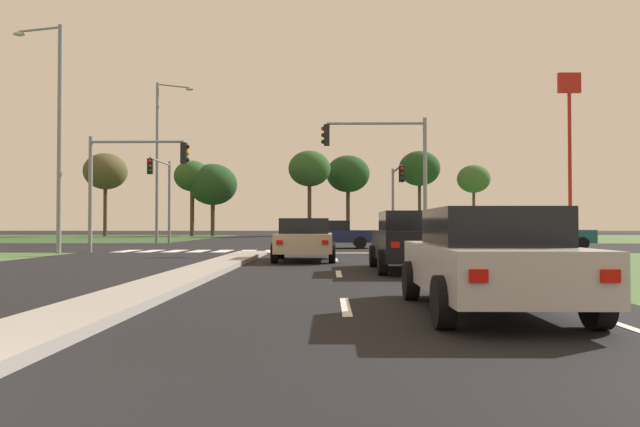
% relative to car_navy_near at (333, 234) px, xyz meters
% --- Properties ---
extents(ground_plane, '(200.00, 200.00, 0.00)m').
position_rel_car_navy_near_xyz_m(ground_plane, '(-3.46, 1.36, -0.76)').
color(ground_plane, black).
extents(grass_verge_far_left, '(35.00, 35.00, 0.01)m').
position_rel_car_navy_near_xyz_m(grass_verge_far_left, '(-28.96, 25.86, -0.76)').
color(grass_verge_far_left, '#2D4C28').
rests_on(grass_verge_far_left, ground).
extents(grass_verge_far_right, '(35.00, 35.00, 0.01)m').
position_rel_car_navy_near_xyz_m(grass_verge_far_right, '(22.04, 25.86, -0.76)').
color(grass_verge_far_right, '#476B38').
rests_on(grass_verge_far_right, ground).
extents(median_island_near, '(1.20, 22.00, 0.14)m').
position_rel_car_navy_near_xyz_m(median_island_near, '(-3.46, -17.64, -0.69)').
color(median_island_near, gray).
rests_on(median_island_near, ground).
extents(median_island_far, '(1.20, 36.00, 0.14)m').
position_rel_car_navy_near_xyz_m(median_island_far, '(-3.46, 26.36, -0.69)').
color(median_island_far, gray).
rests_on(median_island_far, ground).
extents(lane_dash_near, '(0.14, 2.00, 0.01)m').
position_rel_car_navy_near_xyz_m(lane_dash_near, '(0.04, -22.79, -0.76)').
color(lane_dash_near, silver).
rests_on(lane_dash_near, ground).
extents(lane_dash_second, '(0.14, 2.00, 0.01)m').
position_rel_car_navy_near_xyz_m(lane_dash_second, '(0.04, -16.79, -0.76)').
color(lane_dash_second, silver).
rests_on(lane_dash_second, ground).
extents(lane_dash_third, '(0.14, 2.00, 0.01)m').
position_rel_car_navy_near_xyz_m(lane_dash_third, '(0.04, -10.79, -0.76)').
color(lane_dash_third, silver).
rests_on(lane_dash_third, ground).
extents(edge_line_right, '(0.14, 24.00, 0.01)m').
position_rel_car_navy_near_xyz_m(edge_line_right, '(3.39, -16.64, -0.76)').
color(edge_line_right, silver).
rests_on(edge_line_right, ground).
extents(stop_bar_near, '(6.40, 0.50, 0.01)m').
position_rel_car_navy_near_xyz_m(stop_bar_near, '(0.34, -5.64, -0.76)').
color(stop_bar_near, silver).
rests_on(stop_bar_near, ground).
extents(crosswalk_bar_near, '(0.70, 2.80, 0.01)m').
position_rel_car_navy_near_xyz_m(crosswalk_bar_near, '(-9.86, -3.84, -0.76)').
color(crosswalk_bar_near, silver).
rests_on(crosswalk_bar_near, ground).
extents(crosswalk_bar_second, '(0.70, 2.80, 0.01)m').
position_rel_car_navy_near_xyz_m(crosswalk_bar_second, '(-8.71, -3.84, -0.76)').
color(crosswalk_bar_second, silver).
rests_on(crosswalk_bar_second, ground).
extents(crosswalk_bar_third, '(0.70, 2.80, 0.01)m').
position_rel_car_navy_near_xyz_m(crosswalk_bar_third, '(-7.56, -3.84, -0.76)').
color(crosswalk_bar_third, silver).
rests_on(crosswalk_bar_third, ground).
extents(crosswalk_bar_fourth, '(0.70, 2.80, 0.01)m').
position_rel_car_navy_near_xyz_m(crosswalk_bar_fourth, '(-6.41, -3.84, -0.76)').
color(crosswalk_bar_fourth, silver).
rests_on(crosswalk_bar_fourth, ground).
extents(crosswalk_bar_fifth, '(0.70, 2.80, 0.01)m').
position_rel_car_navy_near_xyz_m(crosswalk_bar_fifth, '(-5.26, -3.84, -0.76)').
color(crosswalk_bar_fifth, silver).
rests_on(crosswalk_bar_fifth, ground).
extents(crosswalk_bar_sixth, '(0.70, 2.80, 0.01)m').
position_rel_car_navy_near_xyz_m(crosswalk_bar_sixth, '(-4.11, -3.84, -0.76)').
color(crosswalk_bar_sixth, silver).
rests_on(crosswalk_bar_sixth, ground).
extents(crosswalk_bar_seventh, '(0.70, 2.80, 0.01)m').
position_rel_car_navy_near_xyz_m(crosswalk_bar_seventh, '(-2.96, -3.84, -0.76)').
color(crosswalk_bar_seventh, silver).
rests_on(crosswalk_bar_seventh, ground).
extents(car_navy_near, '(4.47, 1.98, 1.49)m').
position_rel_car_navy_near_xyz_m(car_navy_near, '(0.00, 0.00, 0.00)').
color(car_navy_near, '#161E47').
rests_on(car_navy_near, ground).
extents(car_beige_second, '(2.10, 4.18, 1.47)m').
position_rel_car_navy_near_xyz_m(car_beige_second, '(-1.04, -11.30, -0.01)').
color(car_beige_second, '#BCAD8E').
rests_on(car_beige_second, ground).
extents(car_teal_third, '(4.36, 2.01, 1.52)m').
position_rel_car_navy_near_xyz_m(car_teal_third, '(11.25, -0.86, 0.01)').
color(car_teal_third, '#19565B').
rests_on(car_teal_third, ground).
extents(car_silver_fourth, '(2.04, 4.35, 1.47)m').
position_rel_car_navy_near_xyz_m(car_silver_fourth, '(2.06, -23.34, -0.01)').
color(car_silver_fourth, '#B7B7BC').
rests_on(car_silver_fourth, ground).
extents(car_black_fifth, '(2.05, 4.64, 1.61)m').
position_rel_car_navy_near_xyz_m(car_black_fifth, '(2.03, -15.74, 0.06)').
color(car_black_fifth, black).
rests_on(car_black_fifth, ground).
extents(traffic_signal_far_left, '(0.32, 4.68, 5.59)m').
position_rel_car_navy_near_xyz_m(traffic_signal_far_left, '(-11.06, 6.28, 3.09)').
color(traffic_signal_far_left, gray).
rests_on(traffic_signal_far_left, ground).
extents(traffic_signal_near_right, '(4.79, 0.32, 6.10)m').
position_rel_car_navy_near_xyz_m(traffic_signal_near_right, '(2.49, -5.24, 3.42)').
color(traffic_signal_near_right, gray).
rests_on(traffic_signal_near_right, ground).
extents(traffic_signal_far_right, '(0.32, 5.02, 5.07)m').
position_rel_car_navy_near_xyz_m(traffic_signal_far_right, '(4.14, 6.04, 2.77)').
color(traffic_signal_far_right, gray).
rests_on(traffic_signal_far_right, ground).
extents(traffic_signal_near_left, '(4.61, 0.32, 5.29)m').
position_rel_car_navy_near_xyz_m(traffic_signal_near_left, '(-9.35, -5.24, 2.89)').
color(traffic_signal_near_left, gray).
rests_on(traffic_signal_near_left, ground).
extents(street_lamp_second, '(2.50, 0.81, 9.99)m').
position_rel_car_navy_near_xyz_m(street_lamp_second, '(-12.12, -6.42, 4.80)').
color(street_lamp_second, gray).
rests_on(street_lamp_second, ground).
extents(street_lamp_third, '(2.33, 1.30, 10.99)m').
position_rel_car_navy_near_xyz_m(street_lamp_third, '(-11.75, 8.09, 5.31)').
color(street_lamp_third, gray).
rests_on(street_lamp_third, ground).
extents(pedestrian_at_median, '(0.34, 0.34, 1.66)m').
position_rel_car_navy_near_xyz_m(pedestrian_at_median, '(-3.26, 13.58, 0.38)').
color(pedestrian_at_median, '#232833').
rests_on(pedestrian_at_median, median_island_far).
extents(fastfood_pole_sign, '(1.80, 0.40, 13.39)m').
position_rel_car_navy_near_xyz_m(fastfood_pole_sign, '(18.96, 15.05, 8.85)').
color(fastfood_pole_sign, red).
rests_on(fastfood_pole_sign, ground).
extents(treeline_near, '(4.86, 4.86, 9.45)m').
position_rel_car_navy_near_xyz_m(treeline_near, '(-25.63, 34.46, 6.57)').
color(treeline_near, '#423323').
rests_on(treeline_near, ground).
extents(treeline_second, '(4.15, 4.15, 8.65)m').
position_rel_car_navy_near_xyz_m(treeline_second, '(-15.85, 35.08, 6.04)').
color(treeline_second, '#423323').
rests_on(treeline_second, ground).
extents(treeline_third, '(5.58, 5.58, 8.31)m').
position_rel_car_navy_near_xyz_m(treeline_third, '(-13.55, 35.41, 5.15)').
color(treeline_third, '#423323').
rests_on(treeline_third, ground).
extents(treeline_fourth, '(4.75, 4.75, 9.65)m').
position_rel_car_navy_near_xyz_m(treeline_fourth, '(-2.38, 34.11, 6.81)').
color(treeline_fourth, '#423323').
rests_on(treeline_fourth, ground).
extents(treeline_fifth, '(5.23, 5.23, 9.67)m').
position_rel_car_navy_near_xyz_m(treeline_fifth, '(2.12, 38.88, 6.63)').
color(treeline_fifth, '#423323').
rests_on(treeline_fifth, ground).
extents(treeline_sixth, '(3.69, 3.69, 8.01)m').
position_rel_car_navy_near_xyz_m(treeline_sixth, '(16.05, 34.10, 5.64)').
color(treeline_sixth, '#423323').
rests_on(treeline_sixth, ground).
extents(treeline_seventh, '(4.90, 4.90, 10.09)m').
position_rel_car_navy_near_xyz_m(treeline_seventh, '(10.60, 38.00, 7.20)').
color(treeline_seventh, '#423323').
rests_on(treeline_seventh, ground).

